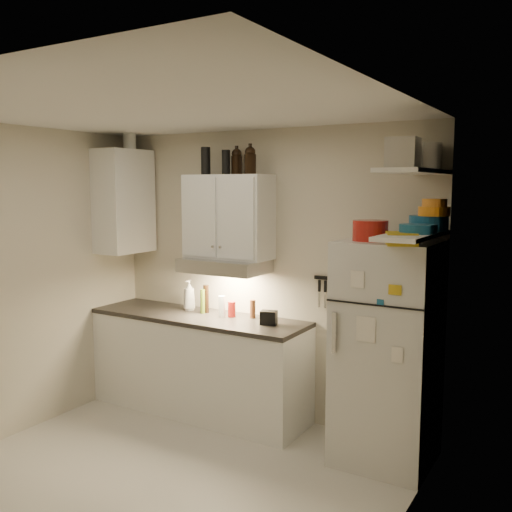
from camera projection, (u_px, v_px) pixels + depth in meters
The scene contains 36 objects.
floor at pixel (161, 484), 4.05m from camera, with size 3.20×3.00×0.02m, color beige.
ceiling at pixel (153, 108), 3.73m from camera, with size 3.20×3.00×0.02m, color silver.
back_wall at pixel (267, 274), 5.18m from camera, with size 3.20×0.02×2.60m, color beige.
left_wall at pixel (7, 283), 4.71m from camera, with size 0.02×3.00×2.60m, color beige.
right_wall at pixel (387, 335), 3.07m from camera, with size 0.02×3.00×2.60m, color beige.
base_cabinet at pixel (199, 365), 5.30m from camera, with size 2.10×0.60×0.88m, color white.
countertop at pixel (198, 317), 5.24m from camera, with size 2.10×0.62×0.04m, color #292623.
upper_cabinet at pixel (228, 217), 5.12m from camera, with size 0.80×0.33×0.75m, color white.
side_cabinet at pixel (124, 201), 5.57m from camera, with size 0.33×0.55×1.00m, color white.
range_hood at pixel (225, 265), 5.12m from camera, with size 0.76×0.46×0.12m, color silver.
fridge at pixel (387, 353), 4.30m from camera, with size 0.70×0.68×1.70m, color silver.
shelf_hi at pixel (415, 171), 3.92m from camera, with size 0.30×0.95×0.03m, color white.
shelf_lo at pixel (413, 235), 3.97m from camera, with size 0.30×0.95×0.03m, color white.
knife_strip at pixel (337, 279), 4.80m from camera, with size 0.42×0.02×0.03m, color black.
dutch_oven at pixel (370, 231), 4.18m from camera, with size 0.26×0.26×0.15m, color #9E1912.
book_stack at pixel (402, 239), 3.89m from camera, with size 0.20×0.25×0.08m, color gold.
spice_jar at pixel (383, 236), 4.12m from camera, with size 0.05×0.05×0.09m, color silver.
stock_pot at pixel (423, 157), 4.20m from camera, with size 0.28×0.28×0.20m, color silver.
tin_a at pixel (403, 155), 3.80m from camera, with size 0.19×0.17×0.19m, color #AAAAAD.
tin_b at pixel (403, 153), 3.61m from camera, with size 0.19×0.19×0.19m, color #AAAAAD.
bowl_teal at pixel (429, 223), 4.14m from camera, with size 0.28×0.28×0.11m, color #16537C.
bowl_orange at pixel (434, 211), 4.07m from camera, with size 0.22×0.22×0.07m, color orange.
bowl_yellow at pixel (434, 203), 4.06m from camera, with size 0.17×0.17×0.06m, color orange.
plates at pixel (418, 229), 3.92m from camera, with size 0.26×0.26×0.06m, color #16537C.
growler_a at pixel (237, 161), 5.10m from camera, with size 0.10×0.10×0.24m, color black, non-canonical shape.
growler_b at pixel (250, 160), 4.90m from camera, with size 0.10×0.10×0.24m, color black, non-canonical shape.
thermos_a at pixel (226, 162), 5.07m from camera, with size 0.08×0.08×0.22m, color black.
thermos_b at pixel (206, 161), 5.13m from camera, with size 0.09×0.09×0.25m, color black.
side_jar at pixel (130, 141), 5.48m from camera, with size 0.12×0.12×0.16m, color silver.
soap_bottle at pixel (189, 293), 5.43m from camera, with size 0.12×0.13×0.32m, color white.
pepper_mill at pixel (253, 309), 5.11m from camera, with size 0.05×0.05×0.16m, color brown.
oil_bottle at pixel (203, 301), 5.30m from camera, with size 0.04×0.04×0.23m, color #475E17.
vinegar_bottle at pixel (206, 299), 5.32m from camera, with size 0.05×0.05×0.26m, color black.
clear_bottle at pixel (222, 306), 5.17m from camera, with size 0.06×0.06×0.19m, color silver.
red_jar at pixel (232, 309), 5.16m from camera, with size 0.07×0.07×0.14m, color #9E1912.
caddy at pixel (269, 318), 4.88m from camera, with size 0.14×0.10×0.12m, color black.
Camera 1 is at (2.54, -2.93, 2.10)m, focal length 40.00 mm.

